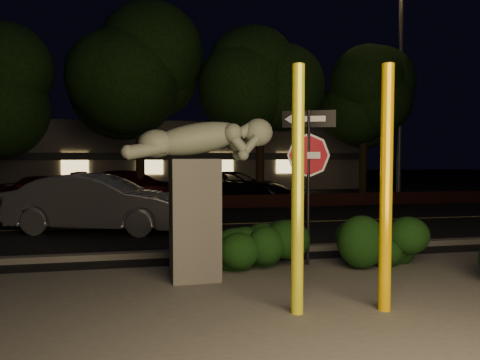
{
  "coord_description": "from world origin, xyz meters",
  "views": [
    {
      "loc": [
        -2.37,
        -6.55,
        2.04
      ],
      "look_at": [
        -0.66,
        1.73,
        1.6
      ],
      "focal_mm": 35.0,
      "sensor_mm": 36.0,
      "label": 1
    }
  ],
  "objects_px": {
    "signpost": "(308,156)",
    "sculpture": "(197,180)",
    "silver_sedan": "(99,203)",
    "yellow_pole_left": "(298,191)",
    "parked_car_darkred": "(134,187)",
    "streetlight": "(397,69)",
    "yellow_pole_right": "(386,189)",
    "parked_car_dark": "(235,187)",
    "parked_car_red": "(52,191)"
  },
  "relations": [
    {
      "from": "signpost",
      "to": "sculpture",
      "type": "xyz_separation_m",
      "value": [
        -2.11,
        -0.53,
        -0.4
      ]
    },
    {
      "from": "silver_sedan",
      "to": "yellow_pole_left",
      "type": "bearing_deg",
      "value": -139.74
    },
    {
      "from": "yellow_pole_left",
      "to": "parked_car_darkred",
      "type": "distance_m",
      "value": 14.91
    },
    {
      "from": "sculpture",
      "to": "streetlight",
      "type": "relative_size",
      "value": 0.27
    },
    {
      "from": "parked_car_darkred",
      "to": "yellow_pole_left",
      "type": "bearing_deg",
      "value": -165.74
    },
    {
      "from": "streetlight",
      "to": "yellow_pole_left",
      "type": "bearing_deg",
      "value": -138.8
    },
    {
      "from": "yellow_pole_left",
      "to": "signpost",
      "type": "xyz_separation_m",
      "value": [
        1.06,
        2.51,
        0.45
      ]
    },
    {
      "from": "yellow_pole_right",
      "to": "signpost",
      "type": "distance_m",
      "value": 2.67
    },
    {
      "from": "yellow_pole_right",
      "to": "streetlight",
      "type": "distance_m",
      "value": 16.43
    },
    {
      "from": "streetlight",
      "to": "yellow_pole_right",
      "type": "bearing_deg",
      "value": -135.09
    },
    {
      "from": "yellow_pole_right",
      "to": "parked_car_dark",
      "type": "xyz_separation_m",
      "value": [
        0.81,
        14.29,
        -0.93
      ]
    },
    {
      "from": "yellow_pole_left",
      "to": "parked_car_red",
      "type": "relative_size",
      "value": 0.81
    },
    {
      "from": "signpost",
      "to": "streetlight",
      "type": "relative_size",
      "value": 0.29
    },
    {
      "from": "signpost",
      "to": "yellow_pole_left",
      "type": "bearing_deg",
      "value": -88.91
    },
    {
      "from": "streetlight",
      "to": "silver_sedan",
      "type": "xyz_separation_m",
      "value": [
        -12.29,
        -6.26,
        -5.14
      ]
    },
    {
      "from": "yellow_pole_left",
      "to": "parked_car_darkred",
      "type": "relative_size",
      "value": 0.66
    },
    {
      "from": "yellow_pole_left",
      "to": "silver_sedan",
      "type": "xyz_separation_m",
      "value": [
        -3.09,
        7.29,
        -0.82
      ]
    },
    {
      "from": "yellow_pole_right",
      "to": "sculpture",
      "type": "relative_size",
      "value": 1.21
    },
    {
      "from": "yellow_pole_left",
      "to": "parked_car_red",
      "type": "height_order",
      "value": "yellow_pole_left"
    },
    {
      "from": "yellow_pole_left",
      "to": "streetlight",
      "type": "bearing_deg",
      "value": 55.82
    },
    {
      "from": "parked_car_darkred",
      "to": "streetlight",
      "type": "bearing_deg",
      "value": -90.4
    },
    {
      "from": "streetlight",
      "to": "parked_car_dark",
      "type": "relative_size",
      "value": 2.05
    },
    {
      "from": "yellow_pole_left",
      "to": "signpost",
      "type": "relative_size",
      "value": 1.11
    },
    {
      "from": "yellow_pole_right",
      "to": "yellow_pole_left",
      "type": "bearing_deg",
      "value": 174.19
    },
    {
      "from": "signpost",
      "to": "sculpture",
      "type": "distance_m",
      "value": 2.21
    },
    {
      "from": "yellow_pole_right",
      "to": "silver_sedan",
      "type": "relative_size",
      "value": 0.68
    },
    {
      "from": "yellow_pole_right",
      "to": "sculpture",
      "type": "height_order",
      "value": "yellow_pole_right"
    },
    {
      "from": "sculpture",
      "to": "parked_car_darkred",
      "type": "height_order",
      "value": "sculpture"
    },
    {
      "from": "parked_car_dark",
      "to": "signpost",
      "type": "bearing_deg",
      "value": -157.78
    },
    {
      "from": "signpost",
      "to": "silver_sedan",
      "type": "relative_size",
      "value": 0.61
    },
    {
      "from": "signpost",
      "to": "silver_sedan",
      "type": "bearing_deg",
      "value": 154.91
    },
    {
      "from": "silver_sedan",
      "to": "parked_car_red",
      "type": "relative_size",
      "value": 1.2
    },
    {
      "from": "parked_car_darkred",
      "to": "parked_car_dark",
      "type": "distance_m",
      "value": 4.31
    },
    {
      "from": "signpost",
      "to": "parked_car_red",
      "type": "relative_size",
      "value": 0.73
    },
    {
      "from": "silver_sedan",
      "to": "sculpture",
      "type": "bearing_deg",
      "value": -141.7
    },
    {
      "from": "signpost",
      "to": "streetlight",
      "type": "height_order",
      "value": "streetlight"
    },
    {
      "from": "streetlight",
      "to": "parked_car_red",
      "type": "xyz_separation_m",
      "value": [
        -14.62,
        0.2,
        -5.24
      ]
    },
    {
      "from": "yellow_pole_left",
      "to": "sculpture",
      "type": "relative_size",
      "value": 1.2
    },
    {
      "from": "parked_car_red",
      "to": "parked_car_dark",
      "type": "relative_size",
      "value": 0.81
    },
    {
      "from": "yellow_pole_left",
      "to": "parked_car_dark",
      "type": "xyz_separation_m",
      "value": [
        1.97,
        14.17,
        -0.92
      ]
    },
    {
      "from": "parked_car_darkred",
      "to": "parked_car_dark",
      "type": "xyz_separation_m",
      "value": [
        4.28,
        -0.53,
        -0.03
      ]
    },
    {
      "from": "streetlight",
      "to": "signpost",
      "type": "bearing_deg",
      "value": -141.05
    },
    {
      "from": "parked_car_dark",
      "to": "silver_sedan",
      "type": "bearing_deg",
      "value": 170.36
    },
    {
      "from": "signpost",
      "to": "parked_car_red",
      "type": "xyz_separation_m",
      "value": [
        -6.48,
        11.24,
        -1.37
      ]
    },
    {
      "from": "silver_sedan",
      "to": "signpost",
      "type": "bearing_deg",
      "value": -121.72
    },
    {
      "from": "yellow_pole_right",
      "to": "parked_car_red",
      "type": "distance_m",
      "value": 15.38
    },
    {
      "from": "parked_car_darkred",
      "to": "parked_car_dark",
      "type": "relative_size",
      "value": 1.0
    },
    {
      "from": "yellow_pole_right",
      "to": "signpost",
      "type": "height_order",
      "value": "yellow_pole_right"
    },
    {
      "from": "parked_car_red",
      "to": "yellow_pole_right",
      "type": "bearing_deg",
      "value": -130.54
    },
    {
      "from": "signpost",
      "to": "parked_car_darkred",
      "type": "distance_m",
      "value": 12.71
    }
  ]
}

